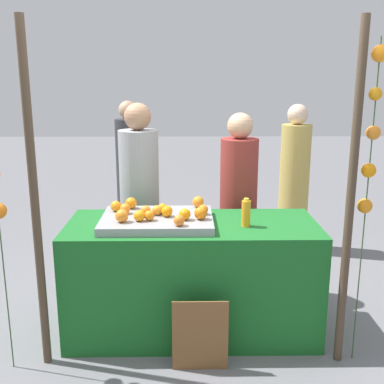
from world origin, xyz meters
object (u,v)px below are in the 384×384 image
orange_1 (162,208)px  vendor_left (140,208)px  orange_0 (125,209)px  juice_bottle (246,213)px  stall_counter (192,277)px  chalkboard_sign (200,336)px  vendor_right (238,212)px

orange_1 → vendor_left: bearing=110.4°
orange_0 → orange_1: 0.28m
orange_1 → juice_bottle: 0.62m
vendor_left → stall_counter: bearing=-56.4°
orange_1 → juice_bottle: bearing=-13.3°
juice_bottle → chalkboard_sign: 0.91m
orange_0 → juice_bottle: bearing=-8.4°
orange_0 → stall_counter: bearing=-5.9°
chalkboard_sign → vendor_left: vendor_left is taller
orange_1 → vendor_left: (-0.23, 0.61, -0.17)m
orange_1 → vendor_left: size_ratio=0.04×
stall_counter → juice_bottle: (0.38, -0.08, 0.53)m
vendor_left → vendor_right: 0.86m
orange_1 → vendor_right: size_ratio=0.04×
juice_bottle → chalkboard_sign: size_ratio=0.41×
juice_bottle → vendor_left: (-0.83, 0.75, -0.17)m
vendor_left → orange_0: bearing=-94.4°
vendor_right → juice_bottle: bearing=-92.2°
vendor_left → vendor_right: (0.86, -0.02, -0.04)m
stall_counter → vendor_left: bearing=123.6°
vendor_right → vendor_left: bearing=178.5°
orange_1 → juice_bottle: (0.61, -0.14, 0.00)m
stall_counter → chalkboard_sign: stall_counter is taller
chalkboard_sign → stall_counter: bearing=94.9°
stall_counter → chalkboard_sign: bearing=-85.1°
chalkboard_sign → vendor_right: vendor_right is taller
juice_bottle → vendor_left: 1.14m
orange_0 → vendor_right: size_ratio=0.05×
orange_0 → orange_1: orange_0 is taller
juice_bottle → chalkboard_sign: bearing=-127.9°
orange_1 → vendor_right: vendor_right is taller
stall_counter → vendor_right: size_ratio=1.14×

